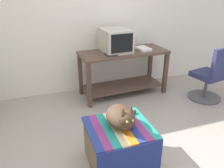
{
  "coord_description": "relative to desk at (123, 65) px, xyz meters",
  "views": [
    {
      "loc": [
        -0.86,
        -1.71,
        1.75
      ],
      "look_at": [
        0.03,
        0.85,
        0.55
      ],
      "focal_mm": 36.73,
      "sensor_mm": 36.0,
      "label": 1
    }
  ],
  "objects": [
    {
      "name": "office_chair",
      "position": [
        1.22,
        -0.67,
        -0.12
      ],
      "size": [
        0.52,
        0.52,
        0.89
      ],
      "rotation": [
        0.0,
        0.0,
        3.33
      ],
      "color": "#4C4C51",
      "rests_on": "ground_plane"
    },
    {
      "name": "desk",
      "position": [
        0.0,
        0.0,
        0.0
      ],
      "size": [
        1.45,
        0.65,
        0.75
      ],
      "rotation": [
        0.0,
        0.0,
        0.05
      ],
      "color": "#4C382D",
      "rests_on": "ground_plane"
    },
    {
      "name": "ground_plane",
      "position": [
        -0.49,
        -1.6,
        -0.51
      ],
      "size": [
        14.0,
        14.0,
        0.0
      ],
      "primitive_type": "plane",
      "color": "#9E9389"
    },
    {
      "name": "ottoman_with_blanket",
      "position": [
        -0.66,
        -1.56,
        -0.28
      ],
      "size": [
        0.63,
        0.61,
        0.46
      ],
      "color": "#7A664C",
      "rests_on": "ground_plane"
    },
    {
      "name": "keyboard",
      "position": [
        -0.15,
        -0.14,
        0.25
      ],
      "size": [
        0.41,
        0.19,
        0.02
      ],
      "primitive_type": "cube",
      "rotation": [
        0.0,
        0.0,
        0.11
      ],
      "color": "#333338",
      "rests_on": "desk"
    },
    {
      "name": "back_wall",
      "position": [
        -0.49,
        0.45,
        0.79
      ],
      "size": [
        8.0,
        0.1,
        2.6
      ],
      "primitive_type": "cube",
      "color": "silver",
      "rests_on": "ground_plane"
    },
    {
      "name": "cat",
      "position": [
        -0.64,
        -1.55,
        0.06
      ],
      "size": [
        0.39,
        0.4,
        0.28
      ],
      "rotation": [
        0.0,
        0.0,
        0.05
      ],
      "color": "#473323",
      "rests_on": "ottoman_with_blanket"
    },
    {
      "name": "tv_monitor",
      "position": [
        -0.13,
        0.03,
        0.41
      ],
      "size": [
        0.45,
        0.52,
        0.36
      ],
      "rotation": [
        0.0,
        0.0,
        0.05
      ],
      "color": "#BCB7A8",
      "rests_on": "desk"
    },
    {
      "name": "book",
      "position": [
        0.33,
        -0.03,
        0.26
      ],
      "size": [
        0.21,
        0.28,
        0.04
      ],
      "primitive_type": "cube",
      "rotation": [
        0.0,
        0.0,
        0.1
      ],
      "color": "white",
      "rests_on": "desk"
    }
  ]
}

